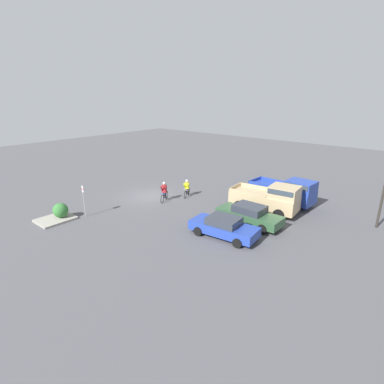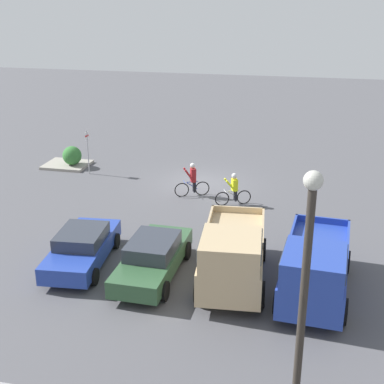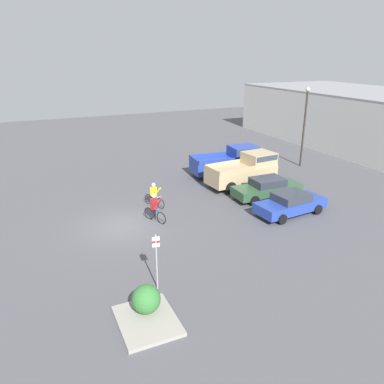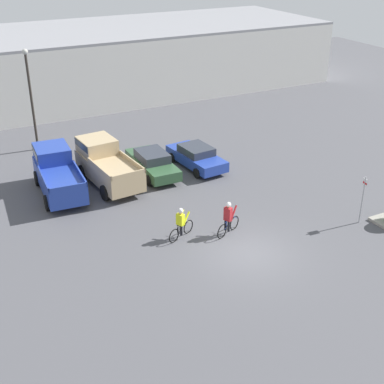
{
  "view_description": "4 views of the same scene",
  "coord_description": "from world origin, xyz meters",
  "px_view_note": "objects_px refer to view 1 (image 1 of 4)",
  "views": [
    {
      "loc": [
        17.28,
        19.51,
        8.85
      ],
      "look_at": [
        -0.53,
        4.52,
        1.2
      ],
      "focal_mm": 28.0,
      "sensor_mm": 36.0,
      "label": 1
    },
    {
      "loc": [
        -5.44,
        26.1,
        9.46
      ],
      "look_at": [
        -0.53,
        4.52,
        1.2
      ],
      "focal_mm": 50.0,
      "sensor_mm": 36.0,
      "label": 2
    },
    {
      "loc": [
        19.02,
        -4.31,
        9.2
      ],
      "look_at": [
        -0.53,
        4.52,
        1.2
      ],
      "focal_mm": 35.0,
      "sensor_mm": 36.0,
      "label": 3
    },
    {
      "loc": [
        -11.64,
        -17.01,
        13.16
      ],
      "look_at": [
        -0.53,
        4.52,
        1.2
      ],
      "focal_mm": 50.0,
      "sensor_mm": 36.0,
      "label": 4
    }
  ],
  "objects_px": {
    "sedan_1": "(224,227)",
    "cyclist_1": "(187,188)",
    "cyclist_0": "(164,191)",
    "pickup_truck_0": "(286,191)",
    "shrub": "(61,210)",
    "sedan_0": "(249,215)",
    "pickup_truck_1": "(269,198)",
    "fire_lane_sign": "(84,198)"
  },
  "relations": [
    {
      "from": "pickup_truck_0",
      "to": "fire_lane_sign",
      "type": "height_order",
      "value": "fire_lane_sign"
    },
    {
      "from": "pickup_truck_0",
      "to": "shrub",
      "type": "xyz_separation_m",
      "value": [
        13.76,
        -11.39,
        -0.46
      ]
    },
    {
      "from": "sedan_0",
      "to": "sedan_1",
      "type": "relative_size",
      "value": 1.03
    },
    {
      "from": "sedan_1",
      "to": "shrub",
      "type": "height_order",
      "value": "sedan_1"
    },
    {
      "from": "cyclist_0",
      "to": "shrub",
      "type": "xyz_separation_m",
      "value": [
        7.78,
        -3.0,
        -0.15
      ]
    },
    {
      "from": "sedan_1",
      "to": "cyclist_1",
      "type": "bearing_deg",
      "value": -122.61
    },
    {
      "from": "cyclist_0",
      "to": "cyclist_1",
      "type": "height_order",
      "value": "cyclist_0"
    },
    {
      "from": "pickup_truck_1",
      "to": "sedan_0",
      "type": "relative_size",
      "value": 1.13
    },
    {
      "from": "fire_lane_sign",
      "to": "cyclist_0",
      "type": "bearing_deg",
      "value": 161.98
    },
    {
      "from": "fire_lane_sign",
      "to": "sedan_1",
      "type": "bearing_deg",
      "value": 111.88
    },
    {
      "from": "pickup_truck_0",
      "to": "fire_lane_sign",
      "type": "xyz_separation_m",
      "value": [
        12.35,
        -10.47,
        0.35
      ]
    },
    {
      "from": "pickup_truck_1",
      "to": "sedan_0",
      "type": "distance_m",
      "value": 2.88
    },
    {
      "from": "sedan_0",
      "to": "cyclist_1",
      "type": "bearing_deg",
      "value": -103.35
    },
    {
      "from": "shrub",
      "to": "sedan_1",
      "type": "bearing_deg",
      "value": 116.48
    },
    {
      "from": "pickup_truck_0",
      "to": "sedan_0",
      "type": "xyz_separation_m",
      "value": [
        5.57,
        -0.31,
        -0.44
      ]
    },
    {
      "from": "pickup_truck_0",
      "to": "pickup_truck_1",
      "type": "bearing_deg",
      "value": -4.8
    },
    {
      "from": "sedan_1",
      "to": "cyclist_1",
      "type": "xyz_separation_m",
      "value": [
        -4.55,
        -7.12,
        0.12
      ]
    },
    {
      "from": "sedan_0",
      "to": "cyclist_1",
      "type": "relative_size",
      "value": 2.89
    },
    {
      "from": "sedan_0",
      "to": "cyclist_1",
      "type": "xyz_separation_m",
      "value": [
        -1.75,
        -7.38,
        0.08
      ]
    },
    {
      "from": "pickup_truck_0",
      "to": "sedan_0",
      "type": "relative_size",
      "value": 1.16
    },
    {
      "from": "sedan_1",
      "to": "pickup_truck_1",
      "type": "bearing_deg",
      "value": 176.53
    },
    {
      "from": "sedan_1",
      "to": "fire_lane_sign",
      "type": "height_order",
      "value": "fire_lane_sign"
    },
    {
      "from": "sedan_1",
      "to": "shrub",
      "type": "xyz_separation_m",
      "value": [
        5.39,
        -10.82,
        0.02
      ]
    },
    {
      "from": "cyclist_0",
      "to": "cyclist_1",
      "type": "relative_size",
      "value": 1.05
    },
    {
      "from": "pickup_truck_0",
      "to": "sedan_0",
      "type": "distance_m",
      "value": 5.6
    },
    {
      "from": "pickup_truck_0",
      "to": "pickup_truck_1",
      "type": "height_order",
      "value": "pickup_truck_1"
    },
    {
      "from": "pickup_truck_1",
      "to": "sedan_1",
      "type": "xyz_separation_m",
      "value": [
        5.64,
        -0.34,
        -0.53
      ]
    },
    {
      "from": "pickup_truck_0",
      "to": "sedan_1",
      "type": "height_order",
      "value": "pickup_truck_0"
    },
    {
      "from": "pickup_truck_1",
      "to": "shrub",
      "type": "xyz_separation_m",
      "value": [
        11.03,
        -11.16,
        -0.51
      ]
    },
    {
      "from": "cyclist_1",
      "to": "shrub",
      "type": "distance_m",
      "value": 10.61
    },
    {
      "from": "pickup_truck_1",
      "to": "sedan_1",
      "type": "relative_size",
      "value": 1.16
    },
    {
      "from": "cyclist_1",
      "to": "fire_lane_sign",
      "type": "distance_m",
      "value": 9.0
    },
    {
      "from": "sedan_0",
      "to": "pickup_truck_0",
      "type": "bearing_deg",
      "value": 176.85
    },
    {
      "from": "fire_lane_sign",
      "to": "shrub",
      "type": "xyz_separation_m",
      "value": [
        1.42,
        -0.92,
        -0.81
      ]
    },
    {
      "from": "sedan_0",
      "to": "fire_lane_sign",
      "type": "height_order",
      "value": "fire_lane_sign"
    },
    {
      "from": "sedan_0",
      "to": "pickup_truck_1",
      "type": "bearing_deg",
      "value": 178.44
    },
    {
      "from": "shrub",
      "to": "sedan_0",
      "type": "bearing_deg",
      "value": 126.46
    },
    {
      "from": "cyclist_1",
      "to": "cyclist_0",
      "type": "bearing_deg",
      "value": -18.16
    },
    {
      "from": "cyclist_0",
      "to": "cyclist_1",
      "type": "xyz_separation_m",
      "value": [
        -2.16,
        0.71,
        -0.05
      ]
    },
    {
      "from": "pickup_truck_1",
      "to": "sedan_1",
      "type": "bearing_deg",
      "value": -3.47
    },
    {
      "from": "sedan_0",
      "to": "fire_lane_sign",
      "type": "xyz_separation_m",
      "value": [
        6.78,
        -10.16,
        0.79
      ]
    },
    {
      "from": "fire_lane_sign",
      "to": "pickup_truck_0",
      "type": "bearing_deg",
      "value": 139.71
    }
  ]
}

